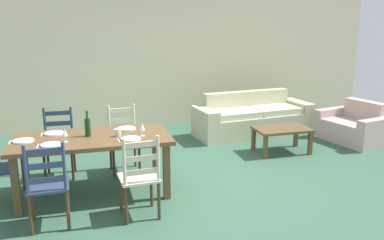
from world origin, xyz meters
name	(u,v)px	position (x,y,z in m)	size (l,w,h in m)	color
ground_plane	(197,183)	(0.00, 0.00, -0.01)	(9.60, 9.60, 0.02)	#355A45
wall_far	(153,61)	(0.00, 3.30, 1.35)	(9.60, 0.16, 2.70)	beige
dining_table	(92,143)	(-1.35, 0.00, 0.66)	(1.90, 0.96, 0.75)	brown
dining_chair_near_left	(48,185)	(-1.83, -0.76, 0.48)	(0.43, 0.42, 0.96)	navy
dining_chair_near_right	(140,177)	(-0.88, -0.79, 0.48)	(0.45, 0.43, 0.96)	beige
dining_chair_far_left	(59,143)	(-1.79, 0.76, 0.48)	(0.44, 0.42, 0.96)	navy
dining_chair_far_right	(124,139)	(-0.90, 0.72, 0.48)	(0.44, 0.42, 0.96)	beige
dinner_plate_near_left	(52,145)	(-1.80, -0.25, 0.76)	(0.24, 0.24, 0.02)	white
fork_near_left	(38,146)	(-1.95, -0.25, 0.75)	(0.02, 0.17, 0.01)	silver
dinner_plate_near_right	(131,139)	(-0.90, -0.25, 0.76)	(0.24, 0.24, 0.02)	white
fork_near_right	(118,140)	(-1.05, -0.25, 0.75)	(0.02, 0.17, 0.01)	silver
dinner_plate_far_left	(54,133)	(-1.80, 0.25, 0.76)	(0.24, 0.24, 0.02)	white
fork_far_left	(42,135)	(-1.95, 0.25, 0.75)	(0.02, 0.17, 0.01)	silver
dinner_plate_far_right	(126,128)	(-0.90, 0.25, 0.76)	(0.24, 0.24, 0.02)	white
fork_far_right	(115,130)	(-1.05, 0.25, 0.75)	(0.02, 0.17, 0.01)	silver
dinner_plate_head_west	(23,141)	(-2.13, 0.00, 0.76)	(0.24, 0.24, 0.02)	white
fork_head_west	(10,142)	(-2.28, 0.00, 0.75)	(0.02, 0.17, 0.01)	silver
wine_bottle	(88,127)	(-1.39, 0.03, 0.87)	(0.07, 0.07, 0.32)	#143819
wine_glass_near_left	(65,133)	(-1.65, -0.15, 0.86)	(0.06, 0.06, 0.16)	white
wine_glass_near_right	(142,127)	(-0.75, -0.14, 0.86)	(0.06, 0.06, 0.16)	white
coffee_cup_primary	(118,133)	(-1.04, -0.08, 0.80)	(0.07, 0.07, 0.09)	beige
couch	(252,119)	(1.70, 2.09, 0.29)	(2.36, 1.06, 0.80)	beige
coffee_table	(282,132)	(1.71, 0.88, 0.36)	(0.90, 0.56, 0.42)	brown
armchair_upholstered	(355,127)	(3.33, 1.14, 0.25)	(1.04, 1.31, 0.72)	#C2A69D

